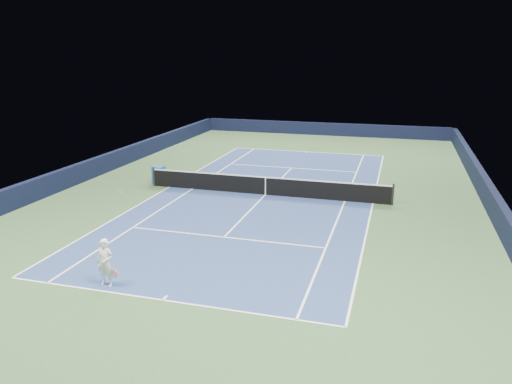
# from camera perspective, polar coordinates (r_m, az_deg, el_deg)

# --- Properties ---
(ground) EXTENTS (40.00, 40.00, 0.00)m
(ground) POSITION_cam_1_polar(r_m,az_deg,el_deg) (26.01, 1.09, -0.32)
(ground) COLOR #324F2B
(ground) RESTS_ON ground
(wall_far) EXTENTS (22.00, 0.35, 1.10)m
(wall_far) POSITION_cam_1_polar(r_m,az_deg,el_deg) (44.93, 7.76, 7.16)
(wall_far) COLOR black
(wall_far) RESTS_ON ground
(wall_right) EXTENTS (0.35, 40.00, 1.10)m
(wall_right) POSITION_cam_1_polar(r_m,az_deg,el_deg) (25.41, 25.38, -1.00)
(wall_right) COLOR black
(wall_right) RESTS_ON ground
(wall_left) EXTENTS (0.35, 40.00, 1.10)m
(wall_left) POSITION_cam_1_polar(r_m,az_deg,el_deg) (30.44, -19.00, 2.28)
(wall_left) COLOR black
(wall_left) RESTS_ON ground
(court_surface) EXTENTS (10.97, 23.77, 0.01)m
(court_surface) POSITION_cam_1_polar(r_m,az_deg,el_deg) (26.01, 1.09, -0.31)
(court_surface) COLOR navy
(court_surface) RESTS_ON ground
(baseline_far) EXTENTS (10.97, 0.08, 0.00)m
(baseline_far) POSITION_cam_1_polar(r_m,az_deg,el_deg) (37.30, 5.88, 4.59)
(baseline_far) COLOR white
(baseline_far) RESTS_ON ground
(baseline_near) EXTENTS (10.97, 0.08, 0.00)m
(baseline_near) POSITION_cam_1_polar(r_m,az_deg,el_deg) (15.64, -10.63, -12.04)
(baseline_near) COLOR white
(baseline_near) RESTS_ON ground
(sideline_doubles_right) EXTENTS (0.08, 23.77, 0.00)m
(sideline_doubles_right) POSITION_cam_1_polar(r_m,az_deg,el_deg) (25.21, 13.21, -1.26)
(sideline_doubles_right) COLOR white
(sideline_doubles_right) RESTS_ON ground
(sideline_doubles_left) EXTENTS (0.08, 23.77, 0.00)m
(sideline_doubles_left) POSITION_cam_1_polar(r_m,az_deg,el_deg) (27.89, -9.86, 0.58)
(sideline_doubles_left) COLOR white
(sideline_doubles_left) RESTS_ON ground
(sideline_singles_right) EXTENTS (0.08, 23.77, 0.00)m
(sideline_singles_right) POSITION_cam_1_polar(r_m,az_deg,el_deg) (25.30, 10.12, -1.02)
(sideline_singles_right) COLOR white
(sideline_singles_right) RESTS_ON ground
(sideline_singles_left) EXTENTS (0.08, 23.77, 0.00)m
(sideline_singles_left) POSITION_cam_1_polar(r_m,az_deg,el_deg) (27.33, -7.27, 0.37)
(sideline_singles_left) COLOR white
(sideline_singles_left) RESTS_ON ground
(service_line_far) EXTENTS (8.23, 0.08, 0.00)m
(service_line_far) POSITION_cam_1_polar(r_m,az_deg,el_deg) (32.04, 4.08, 2.77)
(service_line_far) COLOR white
(service_line_far) RESTS_ON ground
(service_line_near) EXTENTS (8.23, 0.08, 0.00)m
(service_line_near) POSITION_cam_1_polar(r_m,az_deg,el_deg) (20.22, -3.68, -5.16)
(service_line_near) COLOR white
(service_line_near) RESTS_ON ground
(center_service_line) EXTENTS (0.08, 12.80, 0.00)m
(center_service_line) POSITION_cam_1_polar(r_m,az_deg,el_deg) (26.01, 1.09, -0.30)
(center_service_line) COLOR white
(center_service_line) RESTS_ON ground
(center_mark_far) EXTENTS (0.08, 0.30, 0.00)m
(center_mark_far) POSITION_cam_1_polar(r_m,az_deg,el_deg) (37.15, 5.84, 4.55)
(center_mark_far) COLOR white
(center_mark_far) RESTS_ON ground
(center_mark_near) EXTENTS (0.08, 0.30, 0.00)m
(center_mark_near) POSITION_cam_1_polar(r_m,az_deg,el_deg) (15.75, -10.38, -11.80)
(center_mark_near) COLOR white
(center_mark_near) RESTS_ON ground
(tennis_net) EXTENTS (12.90, 0.10, 1.07)m
(tennis_net) POSITION_cam_1_polar(r_m,az_deg,el_deg) (25.88, 1.09, 0.75)
(tennis_net) COLOR black
(tennis_net) RESTS_ON ground
(sponsor_cube) EXTENTS (0.66, 0.62, 0.97)m
(sponsor_cube) POSITION_cam_1_polar(r_m,az_deg,el_deg) (28.67, -11.04, 1.92)
(sponsor_cube) COLOR #1C51AA
(sponsor_cube) RESTS_ON ground
(tennis_player) EXTENTS (0.74, 1.22, 2.86)m
(tennis_player) POSITION_cam_1_polar(r_m,az_deg,el_deg) (16.64, -16.83, -7.73)
(tennis_player) COLOR white
(tennis_player) RESTS_ON ground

